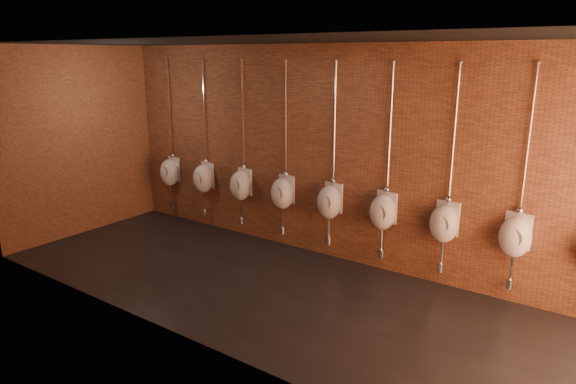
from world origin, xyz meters
name	(u,v)px	position (x,y,z in m)	size (l,w,h in m)	color
ground	(280,292)	(0.00, 0.00, 0.00)	(8.50, 8.50, 0.00)	black
room_shell	(279,142)	(0.00, 0.00, 2.01)	(8.54, 3.04, 3.22)	black
urinal_0	(170,171)	(-3.55, 1.37, 0.92)	(0.44, 0.40, 2.72)	white
urinal_1	(203,178)	(-2.68, 1.37, 0.92)	(0.44, 0.40, 2.72)	white
urinal_2	(241,185)	(-1.81, 1.37, 0.92)	(0.44, 0.40, 2.72)	white
urinal_3	(283,192)	(-0.94, 1.37, 0.92)	(0.44, 0.40, 2.72)	white
urinal_4	(330,201)	(-0.07, 1.37, 0.92)	(0.44, 0.40, 2.72)	white
urinal_5	(383,211)	(0.80, 1.37, 0.92)	(0.44, 0.40, 2.72)	white
urinal_6	(445,222)	(1.67, 1.37, 0.92)	(0.44, 0.40, 2.72)	white
urinal_7	(515,236)	(2.54, 1.37, 0.92)	(0.44, 0.40, 2.72)	white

